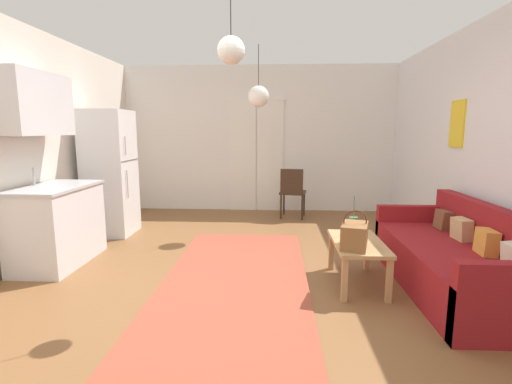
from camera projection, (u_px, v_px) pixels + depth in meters
The scene contains 12 objects.
ground_plane at pixel (241, 297), 3.48m from camera, with size 5.53×7.93×0.10m, color brown.
wall_back at pixel (259, 140), 6.92m from camera, with size 5.13×0.13×2.66m.
area_rug at pixel (235, 280), 3.74m from camera, with size 1.44×3.26×0.01m, color #9E4733.
couch at pixel (458, 262), 3.49m from camera, with size 0.85×2.04×0.80m.
coffee_table at pixel (358, 248), 3.60m from camera, with size 0.46×0.87×0.43m.
bamboo_vase at pixel (353, 225), 3.83m from camera, with size 0.09×0.09×0.40m.
handbag at pixel (354, 235), 3.37m from camera, with size 0.31×0.38×0.35m.
refrigerator at pixel (110, 173), 5.32m from camera, with size 0.63×0.63×1.77m.
kitchen_counter at pixel (52, 193), 4.11m from camera, with size 0.62×1.10×2.10m.
accent_chair at pixel (292, 190), 6.33m from camera, with size 0.48×0.47×0.86m.
pendant_lamp_near at pixel (231, 50), 2.96m from camera, with size 0.22×0.22×0.65m.
pendant_lamp_far at pixel (258, 96), 5.20m from camera, with size 0.30×0.30×0.85m.
Camera 1 is at (0.31, -3.26, 1.49)m, focal length 26.13 mm.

